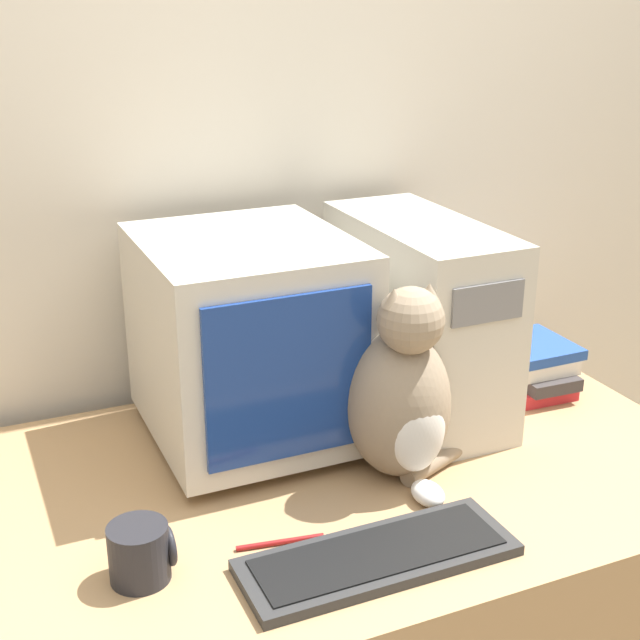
% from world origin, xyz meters
% --- Properties ---
extents(wall_back, '(7.00, 0.05, 2.50)m').
position_xyz_m(wall_back, '(0.00, 0.92, 1.25)').
color(wall_back, beige).
rests_on(wall_back, ground_plane).
extents(desk, '(1.49, 0.86, 0.75)m').
position_xyz_m(desk, '(0.00, 0.43, 0.38)').
color(desk, tan).
rests_on(desk, ground_plane).
extents(crt_monitor, '(0.38, 0.43, 0.40)m').
position_xyz_m(crt_monitor, '(-0.06, 0.62, 0.96)').
color(crt_monitor, beige).
rests_on(crt_monitor, desk).
extents(computer_tower, '(0.21, 0.48, 0.40)m').
position_xyz_m(computer_tower, '(0.31, 0.60, 0.95)').
color(computer_tower, beige).
rests_on(computer_tower, desk).
extents(keyboard, '(0.44, 0.15, 0.02)m').
position_xyz_m(keyboard, '(-0.02, 0.15, 0.76)').
color(keyboard, '#2D2D2D').
rests_on(keyboard, desk).
extents(cat, '(0.28, 0.26, 0.37)m').
position_xyz_m(cat, '(0.14, 0.37, 0.91)').
color(cat, gray).
rests_on(cat, desk).
extents(book_stack, '(0.16, 0.21, 0.11)m').
position_xyz_m(book_stack, '(0.58, 0.57, 0.81)').
color(book_stack, red).
rests_on(book_stack, desk).
extents(pen, '(0.14, 0.03, 0.01)m').
position_xyz_m(pen, '(-0.14, 0.25, 0.76)').
color(pen, maroon).
rests_on(pen, desk).
extents(mug, '(0.10, 0.09, 0.09)m').
position_xyz_m(mug, '(-0.36, 0.26, 0.80)').
color(mug, '#232328').
rests_on(mug, desk).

